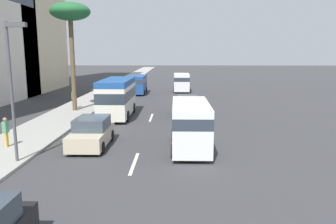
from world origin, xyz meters
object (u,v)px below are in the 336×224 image
pedestrian_near_lamp (74,98)px  van_lead (137,83)px  pedestrian_mid_block (6,131)px  car_seventh (188,106)px  minibus_fifth (117,96)px  palm_tree (70,15)px  van_second (190,123)px  car_fourth (92,133)px  van_third (182,81)px  street_lamp (13,76)px

pedestrian_near_lamp → van_lead: bearing=66.9°
pedestrian_near_lamp → pedestrian_mid_block: size_ratio=1.08×
van_lead → car_seventh: bearing=22.1°
minibus_fifth → pedestrian_mid_block: bearing=-25.1°
pedestrian_near_lamp → palm_tree: (-0.82, -0.33, 7.22)m
van_lead → van_second: van_second is taller
van_lead → palm_tree: palm_tree is taller
van_lead → car_fourth: van_lead is taller
van_second → van_third: (27.01, 0.00, -0.11)m
car_seventh → street_lamp: (-12.62, 8.44, 3.40)m
pedestrian_mid_block → van_lead: bearing=175.5°
van_lead → pedestrian_near_lamp: bearing=-20.1°
street_lamp → palm_tree: bearing=6.3°
car_fourth → palm_tree: (10.93, 4.24, 7.58)m
minibus_fifth → street_lamp: street_lamp is taller
van_lead → van_third: (2.64, -5.63, 0.03)m
pedestrian_mid_block → palm_tree: 13.78m
van_second → pedestrian_near_lamp: bearing=39.6°
van_lead → pedestrian_near_lamp: 12.97m
car_seventh → palm_tree: 12.63m
van_second → palm_tree: 16.50m
pedestrian_mid_block → street_lamp: bearing=42.6°
minibus_fifth → van_lead: bearing=-179.7°
van_third → van_lead: bearing=115.1°
van_lead → minibus_fifth: (-15.20, -0.07, 0.36)m
van_lead → pedestrian_mid_block: size_ratio=3.18×
pedestrian_near_lamp → pedestrian_mid_block: bearing=-92.6°
street_lamp → van_lead: bearing=-5.5°
van_lead → van_second: size_ratio=0.97×
van_third → car_fourth: size_ratio=1.10×
pedestrian_near_lamp → minibus_fifth: bearing=-36.7°
car_seventh → pedestrian_mid_block: 14.48m
minibus_fifth → pedestrian_mid_block: minibus_fifth is taller
van_third → minibus_fifth: minibus_fifth is taller
minibus_fifth → car_seventh: minibus_fifth is taller
street_lamp → pedestrian_mid_block: bearing=37.1°
van_lead → van_third: bearing=115.1°
minibus_fifth → street_lamp: bearing=-12.6°
pedestrian_mid_block → street_lamp: 4.31m
minibus_fifth → van_third: bearing=162.7°
car_seventh → pedestrian_near_lamp: 10.57m
minibus_fifth → palm_tree: palm_tree is taller
car_fourth → pedestrian_mid_block: 4.56m
van_third → car_fourth: (-26.57, 5.52, -0.59)m
van_second → van_third: 27.01m
car_seventh → car_fourth: bearing=148.8°
car_fourth → van_third: bearing=168.3°
van_third → car_seventh: (-17.09, -0.23, -0.60)m
pedestrian_near_lamp → pedestrian_mid_block: pedestrian_near_lamp is taller
van_third → car_seventh: bearing=-179.2°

